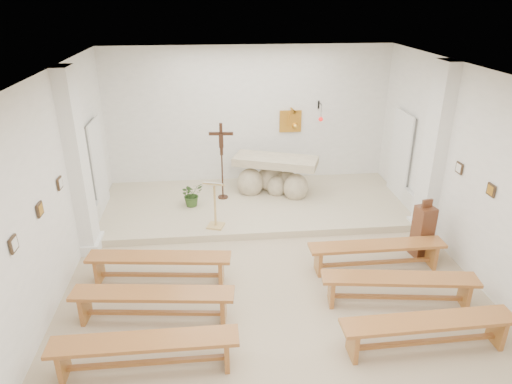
{
  "coord_description": "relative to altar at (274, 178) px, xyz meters",
  "views": [
    {
      "loc": [
        -0.95,
        -6.05,
        4.62
      ],
      "look_at": [
        -0.16,
        1.6,
        1.24
      ],
      "focal_mm": 32.0,
      "sensor_mm": 36.0,
      "label": 1
    }
  ],
  "objects": [
    {
      "name": "ground",
      "position": [
        -0.52,
        -3.97,
        -0.54
      ],
      "size": [
        7.0,
        10.0,
        0.0
      ],
      "primitive_type": "cube",
      "color": "tan",
      "rests_on": "ground"
    },
    {
      "name": "wall_left",
      "position": [
        -4.01,
        -3.97,
        1.21
      ],
      "size": [
        0.02,
        10.0,
        3.5
      ],
      "primitive_type": "cube",
      "color": "white",
      "rests_on": "ground"
    },
    {
      "name": "wall_right",
      "position": [
        2.97,
        -3.97,
        1.21
      ],
      "size": [
        0.02,
        10.0,
        3.5
      ],
      "primitive_type": "cube",
      "color": "white",
      "rests_on": "ground"
    },
    {
      "name": "wall_back",
      "position": [
        -0.52,
        1.02,
        1.21
      ],
      "size": [
        7.0,
        0.02,
        3.5
      ],
      "primitive_type": "cube",
      "color": "white",
      "rests_on": "ground"
    },
    {
      "name": "ceiling",
      "position": [
        -0.52,
        -3.97,
        2.95
      ],
      "size": [
        7.0,
        10.0,
        0.02
      ],
      "primitive_type": "cube",
      "color": "silver",
      "rests_on": "wall_back"
    },
    {
      "name": "sanctuary_platform",
      "position": [
        -0.52,
        -0.47,
        -0.46
      ],
      "size": [
        6.98,
        3.0,
        0.15
      ],
      "primitive_type": "cube",
      "color": "#BDAE91",
      "rests_on": "ground"
    },
    {
      "name": "pilaster_left",
      "position": [
        -3.89,
        -1.97,
        1.21
      ],
      "size": [
        0.26,
        0.55,
        3.5
      ],
      "primitive_type": "cube",
      "color": "white",
      "rests_on": "ground"
    },
    {
      "name": "pilaster_right",
      "position": [
        2.85,
        -1.97,
        1.21
      ],
      "size": [
        0.26,
        0.55,
        3.5
      ],
      "primitive_type": "cube",
      "color": "white",
      "rests_on": "ground"
    },
    {
      "name": "gold_wall_relief",
      "position": [
        0.53,
        0.99,
        1.11
      ],
      "size": [
        0.55,
        0.04,
        0.55
      ],
      "primitive_type": "cube",
      "color": "gold",
      "rests_on": "wall_back"
    },
    {
      "name": "sanctuary_lamp",
      "position": [
        1.23,
        0.74,
        1.27
      ],
      "size": [
        0.11,
        0.36,
        0.44
      ],
      "color": "black",
      "rests_on": "wall_back"
    },
    {
      "name": "station_frame_left_front",
      "position": [
        -3.99,
        -4.77,
        1.18
      ],
      "size": [
        0.03,
        0.2,
        0.2
      ],
      "primitive_type": "cube",
      "color": "#382819",
      "rests_on": "wall_left"
    },
    {
      "name": "station_frame_left_mid",
      "position": [
        -3.99,
        -3.77,
        1.18
      ],
      "size": [
        0.03,
        0.2,
        0.2
      ],
      "primitive_type": "cube",
      "color": "#382819",
      "rests_on": "wall_left"
    },
    {
      "name": "station_frame_left_rear",
      "position": [
        -3.99,
        -2.77,
        1.18
      ],
      "size": [
        0.03,
        0.2,
        0.2
      ],
      "primitive_type": "cube",
      "color": "#382819",
      "rests_on": "wall_left"
    },
    {
      "name": "station_frame_right_mid",
      "position": [
        2.95,
        -3.77,
        1.18
      ],
      "size": [
        0.03,
        0.2,
        0.2
      ],
      "primitive_type": "cube",
      "color": "#382819",
      "rests_on": "wall_right"
    },
    {
      "name": "station_frame_right_rear",
      "position": [
        2.95,
        -2.77,
        1.18
      ],
      "size": [
        0.03,
        0.2,
        0.2
      ],
      "primitive_type": "cube",
      "color": "#382819",
      "rests_on": "wall_right"
    },
    {
      "name": "radiator_left",
      "position": [
        -3.95,
        -1.27,
        -0.27
      ],
      "size": [
        0.1,
        0.85,
        0.52
      ],
      "primitive_type": "cube",
      "color": "silver",
      "rests_on": "ground"
    },
    {
      "name": "radiator_right",
      "position": [
        2.91,
        -1.27,
        -0.27
      ],
      "size": [
        0.1,
        0.85,
        0.52
      ],
      "primitive_type": "cube",
      "color": "silver",
      "rests_on": "ground"
    },
    {
      "name": "altar",
      "position": [
        0.0,
        0.0,
        0.0
      ],
      "size": [
        2.09,
        1.39,
        1.0
      ],
      "rotation": [
        0.0,
        0.0,
        -0.36
      ],
      "color": "beige",
      "rests_on": "sanctuary_platform"
    },
    {
      "name": "lectern",
      "position": [
        -1.45,
        -1.61,
        0.14
      ],
      "size": [
        0.45,
        0.41,
        1.06
      ],
      "rotation": [
        0.0,
        0.0,
        -0.31
      ],
      "color": "tan",
      "rests_on": "sanctuary_platform"
    },
    {
      "name": "crucifix_stand",
      "position": [
        -1.24,
        -0.16,
        0.66
      ],
      "size": [
        0.55,
        0.24,
        1.81
      ],
      "rotation": [
        0.0,
        0.0,
        -0.09
      ],
      "color": "#3A2212",
      "rests_on": "sanctuary_platform"
    },
    {
      "name": "potted_plant",
      "position": [
        -1.95,
        -0.52,
        -0.11
      ],
      "size": [
        0.65,
        0.63,
        0.56
      ],
      "primitive_type": "imported",
      "rotation": [
        0.0,
        0.0,
        0.55
      ],
      "color": "#2E4E1F",
      "rests_on": "sanctuary_platform"
    },
    {
      "name": "donation_pedestal",
      "position": [
        2.41,
        -2.87,
        -0.02
      ],
      "size": [
        0.36,
        0.36,
        1.17
      ],
      "rotation": [
        0.0,
        0.0,
        0.19
      ],
      "color": "#562D18",
      "rests_on": "ground"
    },
    {
      "name": "bench_left_front",
      "position": [
        -2.43,
        -3.25,
        -0.15
      ],
      "size": [
        2.47,
        0.68,
        0.52
      ],
      "rotation": [
        0.0,
        0.0,
        -0.12
      ],
      "color": "#A66F30",
      "rests_on": "ground"
    },
    {
      "name": "bench_right_front",
      "position": [
        1.39,
        -3.25,
        -0.15
      ],
      "size": [
        2.44,
        0.4,
        0.52
      ],
      "rotation": [
        0.0,
        0.0,
        0.0
      ],
      "color": "#A66F30",
      "rests_on": "ground"
    },
    {
      "name": "bench_left_second",
      "position": [
        -2.43,
        -4.27,
        -0.15
      ],
      "size": [
        2.47,
        0.67,
        0.52
      ],
      "rotation": [
        0.0,
        0.0,
        -0.12
      ],
      "color": "#A66F30",
      "rests_on": "ground"
    },
    {
      "name": "bench_right_second",
      "position": [
        1.39,
        -4.27,
        -0.15
      ],
      "size": [
        2.47,
        0.72,
        0.52
      ],
      "rotation": [
        0.0,
        0.0,
        -0.14
      ],
      "color": "#A66F30",
      "rests_on": "ground"
    },
    {
      "name": "bench_left_third",
      "position": [
        -2.43,
        -5.3,
        -0.15
      ],
      "size": [
        2.44,
        0.4,
        0.52
      ],
      "rotation": [
        0.0,
        0.0,
        -0.0
      ],
      "color": "#A66F30",
      "rests_on": "ground"
    },
    {
      "name": "bench_right_third",
      "position": [
        1.39,
        -5.3,
        -0.15
      ],
      "size": [
        2.45,
        0.44,
        0.52
      ],
      "rotation": [
        0.0,
        0.0,
        0.02
      ],
      "color": "#A66F30",
      "rests_on": "ground"
    }
  ]
}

